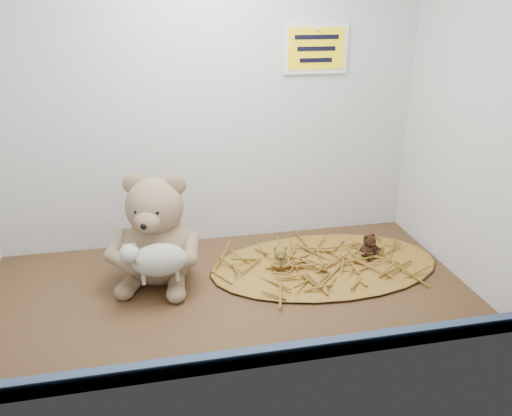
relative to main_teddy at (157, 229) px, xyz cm
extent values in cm
cube|color=#3C2814|center=(16.25, -8.65, -14.38)|extent=(120.00, 60.00, 0.40)
cube|color=silver|center=(16.25, 21.35, 30.62)|extent=(120.00, 0.40, 90.00)
cube|color=silver|center=(76.25, -8.65, 30.62)|extent=(0.40, 60.00, 90.00)
cube|color=#3A516E|center=(16.25, -37.45, -12.58)|extent=(119.28, 2.20, 3.60)
ellipsoid|color=brown|center=(43.97, -2.25, -13.77)|extent=(63.08, 36.63, 1.22)
cube|color=yellow|center=(46.25, 20.75, 40.62)|extent=(16.00, 1.20, 11.00)
camera|label=1|loc=(1.24, -115.69, 52.44)|focal=35.00mm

